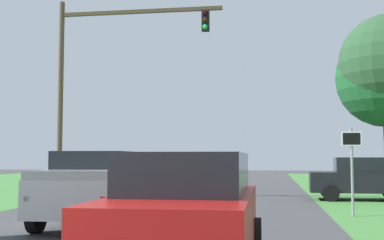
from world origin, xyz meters
The scene contains 6 objects.
ground_plane centered at (0.00, 9.34, 0.00)m, with size 120.00×120.00×0.00m, color #424244.
red_suv_near centered at (2.31, 3.26, 0.98)m, with size 2.19×4.95×1.85m.
pickup_truck_lead centered at (-0.98, 8.51, 0.99)m, with size 2.54×5.27×1.94m.
traffic_light centered at (-4.02, 17.08, 5.77)m, with size 7.44×0.40×8.86m.
keep_moving_sign centered at (6.00, 11.76, 1.73)m, with size 0.60×0.09×2.71m.
crossing_suv_far centered at (7.34, 17.94, 0.94)m, with size 4.28×2.17×1.80m.
Camera 1 is at (3.58, -4.44, 1.77)m, focal length 47.65 mm.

